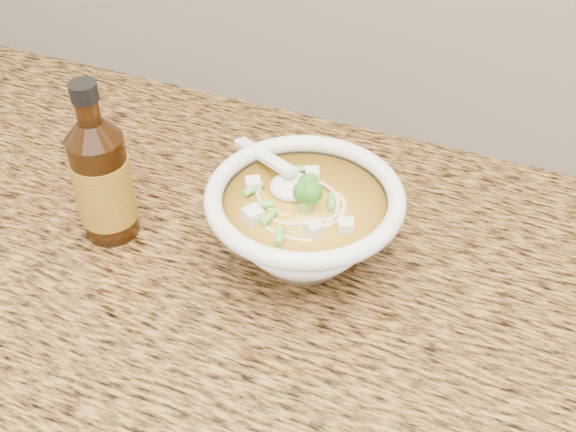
% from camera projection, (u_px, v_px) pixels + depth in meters
% --- Properties ---
extents(counter_slab, '(4.00, 0.68, 0.04)m').
position_uv_depth(counter_slab, '(458.00, 329.00, 0.79)').
color(counter_slab, olive).
rests_on(counter_slab, cabinet).
extents(soup_bowl, '(0.23, 0.22, 0.12)m').
position_uv_depth(soup_bowl, '(304.00, 224.00, 0.82)').
color(soup_bowl, white).
rests_on(soup_bowl, counter_slab).
extents(hot_sauce_bottle, '(0.08, 0.08, 0.21)m').
position_uv_depth(hot_sauce_bottle, '(103.00, 180.00, 0.84)').
color(hot_sauce_bottle, '#3B1D08').
rests_on(hot_sauce_bottle, counter_slab).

